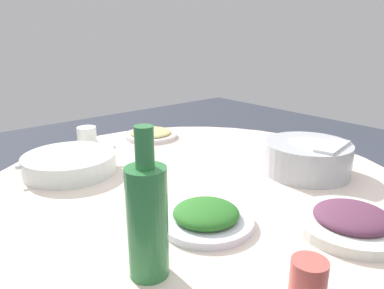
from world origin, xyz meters
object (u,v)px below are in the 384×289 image
at_px(dish_greens, 206,217).
at_px(round_dining_table, 196,211).
at_px(rice_bowl, 307,157).
at_px(green_bottle, 147,218).
at_px(dish_noodles, 151,134).
at_px(dish_eggplant, 352,221).
at_px(tea_cup_far, 308,280).
at_px(tea_cup_near, 87,134).
at_px(soup_bowl, 70,164).

bearing_deg(dish_greens, round_dining_table, -36.10).
xyz_separation_m(rice_bowl, green_bottle, (-0.10, 0.65, 0.06)).
bearing_deg(dish_noodles, round_dining_table, 162.05).
xyz_separation_m(round_dining_table, dish_eggplant, (-0.44, -0.07, 0.13)).
relative_size(round_dining_table, dish_noodles, 5.81).
distance_m(rice_bowl, dish_eggplant, 0.34).
height_order(rice_bowl, tea_cup_far, rice_bowl).
xyz_separation_m(dish_greens, dish_eggplant, (-0.22, -0.23, 0.00)).
height_order(round_dining_table, dish_eggplant, dish_eggplant).
bearing_deg(green_bottle, round_dining_table, -51.77).
height_order(green_bottle, tea_cup_near, green_bottle).
height_order(rice_bowl, dish_eggplant, rice_bowl).
relative_size(soup_bowl, dish_noodles, 1.46).
distance_m(rice_bowl, green_bottle, 0.66).
bearing_deg(tea_cup_near, round_dining_table, -172.09).
xyz_separation_m(round_dining_table, tea_cup_near, (0.57, 0.08, 0.14)).
distance_m(round_dining_table, tea_cup_near, 0.59).
bearing_deg(green_bottle, tea_cup_near, -18.21).
height_order(dish_noodles, tea_cup_far, tea_cup_far).
xyz_separation_m(rice_bowl, tea_cup_near, (0.75, 0.37, -0.02)).
height_order(tea_cup_near, tea_cup_far, tea_cup_far).
bearing_deg(tea_cup_far, green_bottle, 35.11).
xyz_separation_m(soup_bowl, dish_greens, (-0.51, -0.10, -0.01)).
relative_size(round_dining_table, dish_eggplant, 4.93).
xyz_separation_m(green_bottle, tea_cup_far, (-0.23, -0.16, -0.08)).
bearing_deg(green_bottle, dish_noodles, -34.45).
bearing_deg(rice_bowl, tea_cup_far, 123.52).
distance_m(soup_bowl, dish_eggplant, 0.81).
height_order(round_dining_table, dish_greens, dish_greens).
bearing_deg(rice_bowl, soup_bowl, 49.34).
relative_size(dish_noodles, green_bottle, 0.76).
height_order(dish_noodles, tea_cup_near, tea_cup_near).
bearing_deg(dish_eggplant, dish_noodles, -4.72).
bearing_deg(tea_cup_far, dish_greens, -7.59).
height_order(round_dining_table, soup_bowl, soup_bowl).
bearing_deg(soup_bowl, round_dining_table, -138.26).
xyz_separation_m(soup_bowl, dish_noodles, (0.16, -0.41, -0.01)).
bearing_deg(round_dining_table, rice_bowl, -121.98).
distance_m(dish_noodles, tea_cup_far, 1.02).
distance_m(dish_greens, dish_noodles, 0.74).
xyz_separation_m(tea_cup_near, tea_cup_far, (-1.07, 0.12, 0.01)).
xyz_separation_m(round_dining_table, dish_greens, (-0.22, 0.16, 0.13)).
distance_m(dish_noodles, tea_cup_near, 0.25).
bearing_deg(dish_greens, tea_cup_near, -5.89).
relative_size(rice_bowl, tea_cup_near, 3.51).
relative_size(dish_eggplant, tea_cup_far, 3.39).
relative_size(dish_greens, tea_cup_far, 2.96).
bearing_deg(rice_bowl, round_dining_table, 58.02).
distance_m(round_dining_table, soup_bowl, 0.42).
relative_size(round_dining_table, rice_bowl, 4.73).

